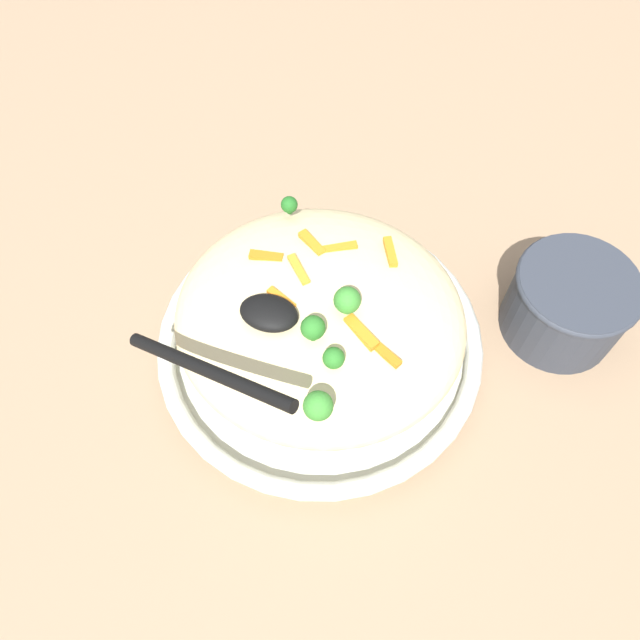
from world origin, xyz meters
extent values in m
plane|color=#9E7F60|center=(0.00, 0.00, 0.00)|extent=(2.40, 2.40, 0.00)
cylinder|color=silver|center=(0.00, 0.00, 0.01)|extent=(0.32, 0.32, 0.02)
torus|color=silver|center=(0.00, 0.00, 0.03)|extent=(0.35, 0.35, 0.02)
torus|color=black|center=(0.00, 0.00, 0.04)|extent=(0.34, 0.34, 0.00)
ellipsoid|color=beige|center=(0.00, 0.00, 0.08)|extent=(0.30, 0.28, 0.08)
cube|color=orange|center=(-0.07, 0.03, 0.12)|extent=(0.04, 0.01, 0.01)
cube|color=orange|center=(-0.03, 0.06, 0.12)|extent=(0.03, 0.03, 0.01)
cube|color=orange|center=(0.00, 0.06, 0.12)|extent=(0.04, 0.03, 0.01)
cube|color=orange|center=(-0.03, -0.02, 0.12)|extent=(0.03, 0.02, 0.01)
cube|color=orange|center=(0.07, -0.04, 0.11)|extent=(0.04, 0.03, 0.01)
cube|color=orange|center=(0.05, 0.07, 0.12)|extent=(0.02, 0.04, 0.01)
cube|color=orange|center=(-0.03, 0.02, 0.12)|extent=(0.03, 0.03, 0.01)
cube|color=orange|center=(0.05, -0.03, 0.12)|extent=(0.04, 0.03, 0.01)
cylinder|color=#296820|center=(0.01, -0.05, 0.12)|extent=(0.01, 0.01, 0.01)
sphere|color=#2D7A28|center=(0.01, -0.05, 0.13)|extent=(0.02, 0.02, 0.02)
cylinder|color=#205B1C|center=(-0.06, 0.09, 0.11)|extent=(0.01, 0.01, 0.01)
sphere|color=#236B23|center=(-0.06, 0.09, 0.12)|extent=(0.02, 0.02, 0.02)
cylinder|color=#377928|center=(0.03, -0.11, 0.12)|extent=(0.01, 0.01, 0.01)
sphere|color=#3D8E33|center=(0.03, -0.11, 0.13)|extent=(0.03, 0.03, 0.03)
cylinder|color=#377928|center=(0.03, -0.01, 0.12)|extent=(0.01, 0.01, 0.01)
sphere|color=#3D8E33|center=(0.03, -0.01, 0.14)|extent=(0.03, 0.03, 0.03)
cylinder|color=#296820|center=(0.03, -0.07, 0.12)|extent=(0.01, 0.01, 0.01)
sphere|color=#2D7A28|center=(0.03, -0.07, 0.13)|extent=(0.02, 0.02, 0.02)
ellipsoid|color=black|center=(-0.04, -0.04, 0.13)|extent=(0.06, 0.04, 0.02)
cylinder|color=black|center=(-0.06, -0.12, 0.16)|extent=(0.18, 0.05, 0.07)
cylinder|color=#333842|center=(0.25, 0.12, 0.04)|extent=(0.13, 0.13, 0.09)
torus|color=#333842|center=(0.25, 0.12, 0.08)|extent=(0.13, 0.13, 0.01)
camera|label=1|loc=(0.10, -0.31, 0.61)|focal=34.61mm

